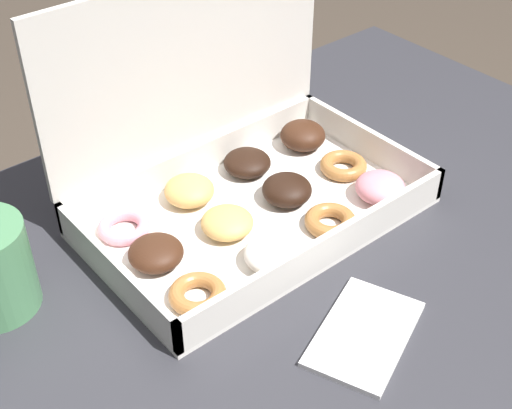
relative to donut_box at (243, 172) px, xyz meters
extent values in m
cube|color=#2D2D33|center=(-0.06, -0.09, -0.07)|extent=(1.20, 0.72, 0.03)
cylinder|color=#2D2D33|center=(0.49, 0.22, -0.43)|extent=(0.06, 0.06, 0.70)
cube|color=silver|center=(0.00, -0.03, -0.05)|extent=(0.41, 0.25, 0.01)
cube|color=beige|center=(0.00, -0.15, -0.02)|extent=(0.41, 0.01, 0.04)
cube|color=beige|center=(0.00, 0.09, -0.02)|extent=(0.41, 0.01, 0.04)
cube|color=beige|center=(-0.20, -0.03, -0.02)|extent=(0.01, 0.25, 0.04)
cube|color=beige|center=(0.20, -0.03, -0.02)|extent=(0.01, 0.25, 0.04)
cube|color=beige|center=(0.00, 0.10, 0.11)|extent=(0.41, 0.01, 0.23)
torus|color=#9E6633|center=(-0.15, -0.11, -0.04)|extent=(0.06, 0.06, 0.02)
ellipsoid|color=white|center=(-0.05, -0.11, -0.03)|extent=(0.06, 0.06, 0.03)
torus|color=#9E6633|center=(0.05, -0.11, -0.04)|extent=(0.06, 0.06, 0.02)
ellipsoid|color=pink|center=(0.14, -0.11, -0.03)|extent=(0.06, 0.06, 0.03)
ellipsoid|color=#381E11|center=(-0.15, -0.03, -0.03)|extent=(0.06, 0.06, 0.03)
ellipsoid|color=tan|center=(-0.05, -0.04, -0.03)|extent=(0.06, 0.06, 0.03)
ellipsoid|color=black|center=(0.04, -0.03, -0.03)|extent=(0.06, 0.06, 0.03)
torus|color=#9E6633|center=(0.14, -0.03, -0.04)|extent=(0.06, 0.06, 0.02)
torus|color=pink|center=(-0.15, 0.04, -0.04)|extent=(0.06, 0.06, 0.02)
ellipsoid|color=tan|center=(-0.05, 0.04, -0.03)|extent=(0.06, 0.06, 0.03)
ellipsoid|color=black|center=(0.05, 0.05, -0.03)|extent=(0.06, 0.06, 0.03)
ellipsoid|color=#381E11|center=(0.14, 0.04, -0.03)|extent=(0.06, 0.06, 0.04)
cube|color=white|center=(-0.04, -0.25, -0.05)|extent=(0.16, 0.13, 0.01)
camera|label=1|loc=(-0.45, -0.56, 0.51)|focal=50.00mm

